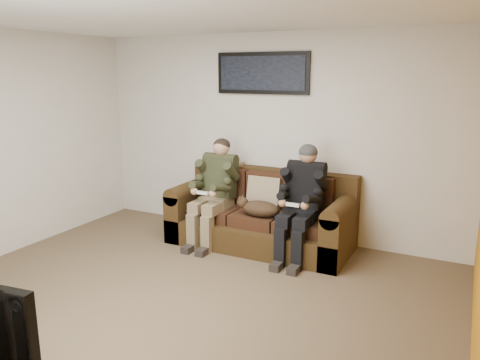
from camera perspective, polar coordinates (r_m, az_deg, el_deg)
The scene contains 10 objects.
floor at distance 4.56m, azimuth -8.01°, elevation -14.72°, with size 5.00×5.00×0.00m, color brown.
ceiling at distance 4.07m, azimuth -9.23°, elevation 19.75°, with size 5.00×5.00×0.00m, color silver.
wall_back at distance 6.07m, azimuth 3.79°, elevation 5.30°, with size 5.00×5.00×0.00m, color beige.
sofa at distance 5.87m, azimuth 2.78°, elevation -4.54°, with size 2.22×0.96×0.91m.
throw_pillow at distance 5.82m, azimuth 2.98°, elevation -1.59°, with size 0.42×0.12×0.40m, color #988263.
throw_blanket at distance 6.26m, azimuth -1.76°, elevation 1.93°, with size 0.45×0.22×0.08m, color tan.
person_left at distance 5.85m, azimuth -3.05°, elevation -0.64°, with size 0.51×0.87×1.30m.
person_right at distance 5.39m, azimuth 7.58°, elevation -1.89°, with size 0.51×0.86×1.31m.
cat at distance 5.54m, azimuth 2.32°, elevation -3.43°, with size 0.66×0.26×0.24m.
framed_poster at distance 6.03m, azimuth 2.72°, elevation 12.88°, with size 1.25×0.05×0.52m.
Camera 1 is at (2.35, -3.29, 2.11)m, focal length 35.00 mm.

